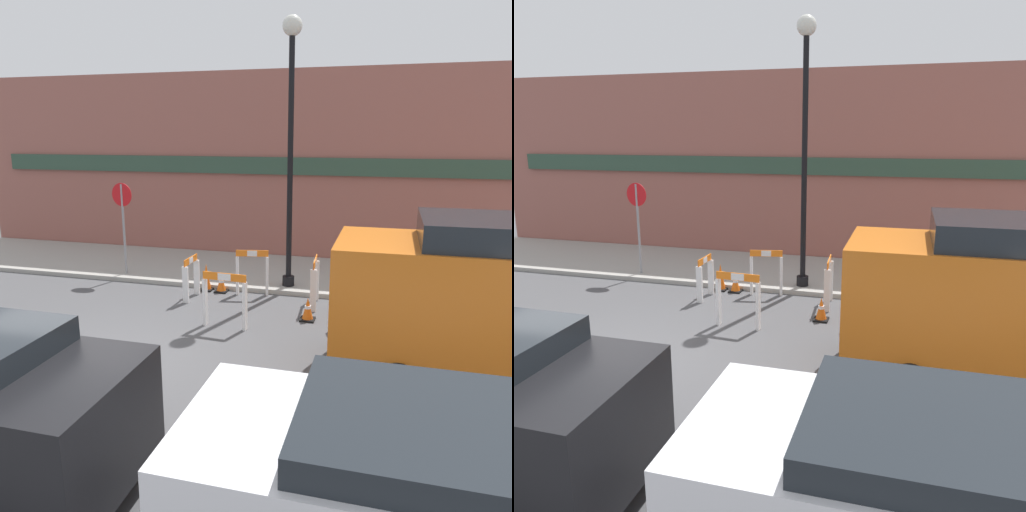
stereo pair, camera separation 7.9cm
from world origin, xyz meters
TOP-DOWN VIEW (x-y plane):
  - ground_plane at (0.00, 0.00)m, footprint 60.00×60.00m
  - sidewalk_slab at (0.00, 6.23)m, footprint 18.00×3.45m
  - storefront_facade at (0.00, 8.03)m, footprint 18.00×0.22m
  - streetlamp_post at (2.09, 4.95)m, footprint 0.44×0.44m
  - stop_sign at (-2.29, 4.91)m, footprint 0.60×0.10m
  - barricade_0 at (1.34, 4.35)m, footprint 0.77×0.28m
  - barricade_1 at (0.06, 3.72)m, footprint 0.15×0.71m
  - barricade_2 at (1.37, 2.24)m, footprint 0.91×0.19m
  - barricade_3 at (2.87, 3.96)m, footprint 0.19×0.83m
  - traffic_cone_0 at (2.88, 3.04)m, footprint 0.30×0.30m
  - traffic_cone_1 at (0.17, 4.40)m, footprint 0.30×0.30m
  - traffic_cone_2 at (0.56, 4.37)m, footprint 0.30×0.30m
  - person_worker at (3.81, 3.40)m, footprint 0.34×0.34m
  - parked_car_2 at (4.99, -2.84)m, footprint 4.49×1.99m

SIDE VIEW (x-z plane):
  - ground_plane at x=0.00m, z-range 0.00..0.00m
  - sidewalk_slab at x=0.00m, z-range 0.00..0.11m
  - traffic_cone_2 at x=0.56m, z-range -0.01..0.44m
  - traffic_cone_0 at x=2.88m, z-range -0.01..0.48m
  - traffic_cone_1 at x=0.17m, z-range -0.01..0.65m
  - barricade_1 at x=0.06m, z-range 0.03..1.02m
  - barricade_0 at x=1.34m, z-range 0.03..1.12m
  - barricade_3 at x=2.87m, z-range 0.04..1.12m
  - barricade_2 at x=1.37m, z-range 0.05..1.16m
  - parked_car_2 at x=4.99m, z-range 0.11..1.73m
  - person_worker at x=3.81m, z-range 0.09..1.91m
  - stop_sign at x=-2.29m, z-range 0.51..2.90m
  - storefront_facade at x=0.00m, z-range 0.00..5.50m
  - streetlamp_post at x=2.09m, z-range 0.93..7.03m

